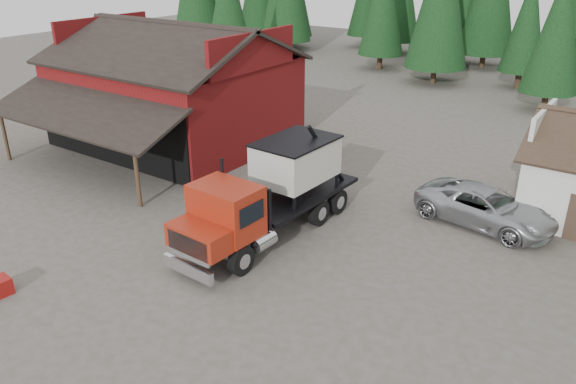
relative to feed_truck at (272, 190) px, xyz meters
The scene contains 7 objects.
ground 4.10m from the feed_truck, 106.03° to the right, with size 120.00×120.00×0.00m, color #4F493E.
red_barn 13.64m from the feed_truck, 151.69° to the left, with size 12.80×13.63×7.18m.
conifer_backdrop 38.62m from the feed_truck, 91.47° to the left, with size 76.00×16.00×16.00m, color black, non-canonical shape.
near_pine_a 33.92m from the feed_truck, 133.11° to the left, with size 4.40×4.40×11.40m.
near_pine_b 27.30m from the feed_truck, 79.32° to the left, with size 3.96×3.96×10.40m.
feed_truck is the anchor object (origin of this frame).
silver_car 9.24m from the feed_truck, 40.10° to the left, with size 2.71×5.89×1.64m, color #ACAEB4.
Camera 1 is at (13.42, -13.30, 11.12)m, focal length 35.00 mm.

